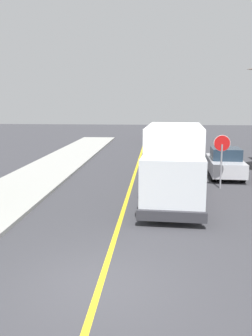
# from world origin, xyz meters

# --- Properties ---
(ground_plane) EXTENTS (120.00, 120.00, 0.00)m
(ground_plane) POSITION_xyz_m (0.00, 0.00, 0.00)
(ground_plane) COLOR #38383D
(centre_line_yellow) EXTENTS (0.16, 56.00, 0.01)m
(centre_line_yellow) POSITION_xyz_m (0.00, 10.00, 0.00)
(centre_line_yellow) COLOR gold
(centre_line_yellow) RESTS_ON ground
(box_truck) EXTENTS (2.81, 7.31, 3.20)m
(box_truck) POSITION_xyz_m (2.04, 7.94, 1.77)
(box_truck) COLOR white
(box_truck) RESTS_ON ground
(parked_car_near) EXTENTS (1.83, 4.41, 1.67)m
(parked_car_near) POSITION_xyz_m (2.46, 14.68, 0.79)
(parked_car_near) COLOR black
(parked_car_near) RESTS_ON ground
(parked_car_mid) EXTENTS (1.81, 4.40, 1.67)m
(parked_car_mid) POSITION_xyz_m (2.57, 21.35, 0.79)
(parked_car_mid) COLOR #B7B7BC
(parked_car_mid) RESTS_ON ground
(parked_car_far) EXTENTS (1.98, 4.47, 1.67)m
(parked_car_far) POSITION_xyz_m (1.98, 28.48, 0.79)
(parked_car_far) COLOR #4C564C
(parked_car_far) RESTS_ON ground
(parked_car_furthest) EXTENTS (1.88, 4.43, 1.67)m
(parked_car_furthest) POSITION_xyz_m (1.90, 34.74, 0.79)
(parked_car_furthest) COLOR maroon
(parked_car_furthest) RESTS_ON ground
(parked_van_across) EXTENTS (1.98, 4.47, 1.67)m
(parked_van_across) POSITION_xyz_m (5.20, 13.08, 0.79)
(parked_van_across) COLOR #B7B7BC
(parked_van_across) RESTS_ON ground
(stop_sign) EXTENTS (0.80, 0.10, 2.65)m
(stop_sign) POSITION_xyz_m (4.46, 10.14, 1.86)
(stop_sign) COLOR gray
(stop_sign) RESTS_ON ground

